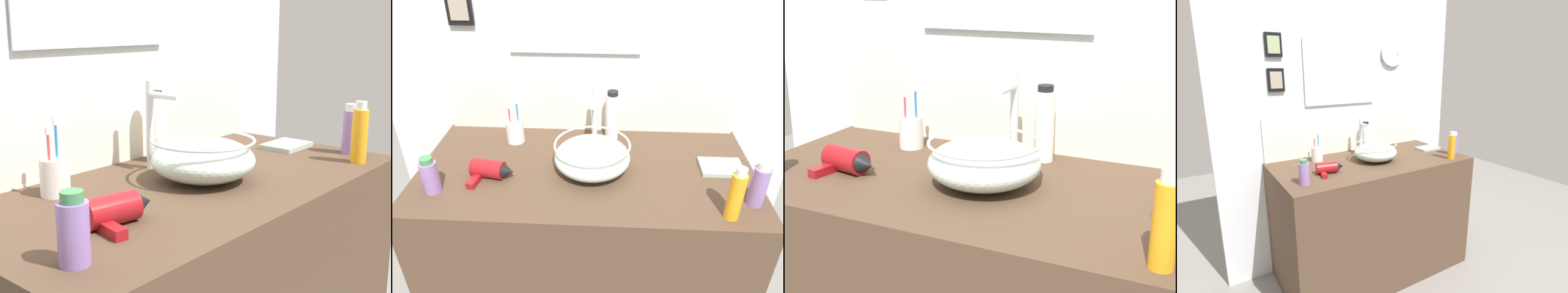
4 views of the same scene
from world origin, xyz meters
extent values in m
cube|color=silver|center=(0.00, 0.36, 1.23)|extent=(1.91, 0.06, 2.45)
cube|color=silver|center=(0.00, 0.32, 1.00)|extent=(1.30, 0.02, 0.30)
ellipsoid|color=silver|center=(0.03, -0.01, 0.91)|extent=(0.29, 0.29, 0.12)
torus|color=silver|center=(0.03, -0.01, 0.96)|extent=(0.29, 0.29, 0.01)
torus|color=#B2B7BC|center=(0.03, -0.01, 0.85)|extent=(0.11, 0.11, 0.01)
cylinder|color=silver|center=(0.03, 0.19, 0.97)|extent=(0.02, 0.02, 0.24)
cylinder|color=silver|center=(0.03, 0.14, 1.07)|extent=(0.02, 0.12, 0.02)
cylinder|color=silver|center=(0.03, 0.19, 1.10)|extent=(0.02, 0.02, 0.03)
cylinder|color=maroon|center=(-0.37, -0.08, 0.88)|extent=(0.14, 0.09, 0.07)
cone|color=black|center=(-0.29, -0.09, 0.88)|extent=(0.05, 0.07, 0.06)
cube|color=maroon|center=(-0.41, -0.12, 0.86)|extent=(0.05, 0.09, 0.02)
cylinder|color=white|center=(-0.32, 0.19, 0.90)|extent=(0.08, 0.08, 0.10)
cylinder|color=blue|center=(-0.31, 0.20, 0.94)|extent=(0.01, 0.01, 0.18)
cube|color=white|center=(-0.31, 0.20, 1.04)|extent=(0.01, 0.01, 0.02)
cylinder|color=#D83F4C|center=(-0.34, 0.19, 0.93)|extent=(0.01, 0.01, 0.16)
cube|color=white|center=(-0.34, 0.19, 1.02)|extent=(0.01, 0.01, 0.02)
cylinder|color=#8C6BB2|center=(-0.55, -0.18, 0.91)|extent=(0.06, 0.06, 0.12)
cylinder|color=#3F7F4C|center=(-0.55, -0.18, 0.98)|extent=(0.04, 0.04, 0.02)
cylinder|color=orange|center=(0.50, -0.26, 0.93)|extent=(0.05, 0.05, 0.17)
cylinder|color=silver|center=(0.50, -0.26, 1.03)|extent=(0.03, 0.03, 0.03)
cylinder|color=white|center=(0.10, 0.25, 0.95)|extent=(0.06, 0.06, 0.21)
cylinder|color=black|center=(0.10, 0.25, 1.06)|extent=(0.05, 0.05, 0.02)
cylinder|color=#8C6BB2|center=(0.60, -0.19, 0.92)|extent=(0.06, 0.06, 0.15)
cylinder|color=silver|center=(0.60, -0.19, 1.00)|extent=(0.04, 0.04, 0.02)
cube|color=#99B29E|center=(0.54, 0.02, 0.85)|extent=(0.17, 0.12, 0.02)
camera|label=1|loc=(-1.11, -0.95, 1.29)|focal=50.00mm
camera|label=2|loc=(0.08, -1.25, 1.71)|focal=35.00mm
camera|label=3|loc=(0.57, -1.22, 1.36)|focal=50.00mm
camera|label=4|loc=(-1.07, -1.72, 1.48)|focal=28.00mm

